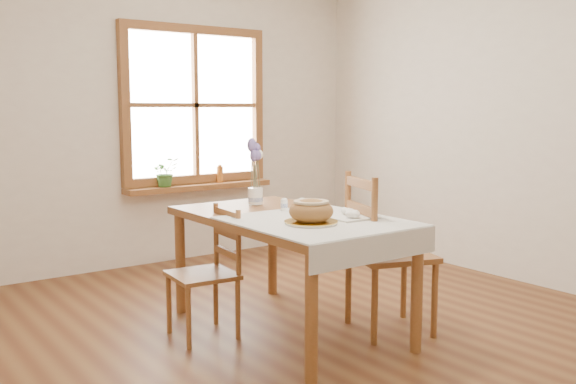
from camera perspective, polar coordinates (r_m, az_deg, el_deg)
name	(u,v)px	position (r m, az deg, el deg)	size (l,w,h in m)	color
ground	(317,344)	(4.01, 2.59, -13.31)	(5.00, 5.00, 0.00)	brown
room_walls	(319,58)	(3.76, 2.74, 11.78)	(4.60, 5.10, 2.65)	silver
window	(195,105)	(6.10, -8.28, 7.64)	(1.46, 0.08, 1.46)	brown
window_sill	(200,187)	(6.09, -7.84, 0.48)	(1.46, 0.20, 0.05)	brown
dining_table	(288,229)	(4.06, 0.00, -3.29)	(0.90, 1.60, 0.75)	brown
table_linen	(318,222)	(3.81, 2.69, -2.64)	(0.91, 0.99, 0.01)	silver
chair_left	(202,273)	(4.05, -7.63, -7.14)	(0.38, 0.40, 0.81)	brown
chair_right	(391,253)	(4.15, 9.13, -5.35)	(0.48, 0.50, 1.02)	brown
bread_plate	(311,222)	(3.71, 2.06, -2.72)	(0.30, 0.30, 0.02)	white
bread_loaf	(311,209)	(3.69, 2.07, -1.51)	(0.26, 0.26, 0.14)	olive
egg_napkin	(352,217)	(3.91, 5.70, -2.25)	(0.27, 0.23, 0.01)	silver
eggs	(352,213)	(3.90, 5.70, -1.83)	(0.21, 0.19, 0.05)	white
salt_shaker	(302,205)	(4.09, 1.29, -1.18)	(0.05, 0.05, 0.10)	white
pepper_shaker	(284,204)	(4.17, -0.34, -1.10)	(0.05, 0.05, 0.09)	white
flower_vase	(256,197)	(4.47, -2.90, -0.47)	(0.10, 0.10, 0.11)	white
lavender_bouquet	(255,165)	(4.45, -2.92, 2.42)	(0.18, 0.18, 0.34)	#60508E
potted_plant	(165,175)	(5.92, -10.85, 1.46)	(0.24, 0.26, 0.21)	#37692A
amber_bottle	(220,173)	(6.18, -6.08, 1.66)	(0.06, 0.06, 0.17)	#B56421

